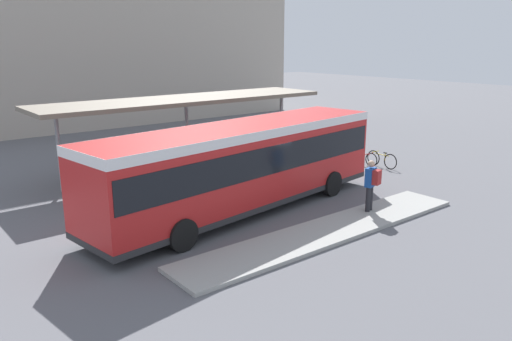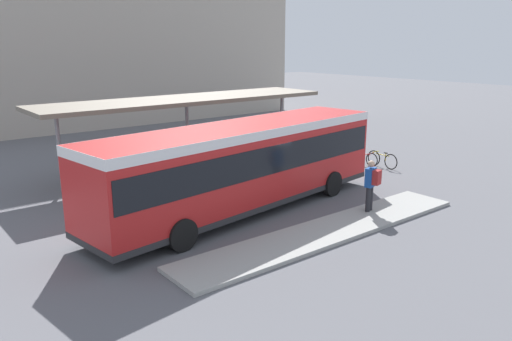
# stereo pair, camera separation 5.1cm
# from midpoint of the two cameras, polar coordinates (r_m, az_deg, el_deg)

# --- Properties ---
(ground_plane) EXTENTS (120.00, 120.00, 0.00)m
(ground_plane) POSITION_cam_midpoint_polar(r_m,az_deg,el_deg) (17.62, -1.41, -4.62)
(ground_plane) COLOR #5B5B60
(curb_island) EXTENTS (10.89, 1.80, 0.12)m
(curb_island) POSITION_cam_midpoint_polar(r_m,az_deg,el_deg) (15.81, 8.34, -6.84)
(curb_island) COLOR #9E9E99
(curb_island) RESTS_ON ground_plane
(city_bus) EXTENTS (11.98, 4.06, 3.05)m
(city_bus) POSITION_cam_midpoint_polar(r_m,az_deg,el_deg) (17.13, -1.42, 1.05)
(city_bus) COLOR red
(city_bus) RESTS_ON ground_plane
(pedestrian_waiting) EXTENTS (0.48, 0.53, 1.78)m
(pedestrian_waiting) POSITION_cam_midpoint_polar(r_m,az_deg,el_deg) (17.39, 13.15, -1.34)
(pedestrian_waiting) COLOR #232328
(pedestrian_waiting) RESTS_ON curb_island
(bicycle_yellow) EXTENTS (0.48, 1.74, 0.75)m
(bicycle_yellow) POSITION_cam_midpoint_polar(r_m,az_deg,el_deg) (24.32, 14.29, 1.22)
(bicycle_yellow) COLOR black
(bicycle_yellow) RESTS_ON ground_plane
(bicycle_red) EXTENTS (0.48, 1.59, 0.69)m
(bicycle_red) POSITION_cam_midpoint_polar(r_m,az_deg,el_deg) (24.59, 12.29, 1.40)
(bicycle_red) COLOR black
(bicycle_red) RESTS_ON ground_plane
(station_shelter) EXTENTS (13.63, 3.23, 3.32)m
(station_shelter) POSITION_cam_midpoint_polar(r_m,az_deg,el_deg) (23.00, -7.91, 7.90)
(station_shelter) COLOR #706656
(station_shelter) RESTS_ON ground_plane
(potted_planter_near_shelter) EXTENTS (0.99, 0.99, 1.43)m
(potted_planter_near_shelter) POSITION_cam_midpoint_polar(r_m,az_deg,el_deg) (21.96, -0.17, 1.25)
(potted_planter_near_shelter) COLOR slate
(potted_planter_near_shelter) RESTS_ON ground_plane
(station_building) EXTENTS (26.55, 11.56, 15.33)m
(station_building) POSITION_cam_midpoint_polar(r_m,az_deg,el_deg) (41.52, -16.77, 16.52)
(station_building) COLOR #B2A899
(station_building) RESTS_ON ground_plane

